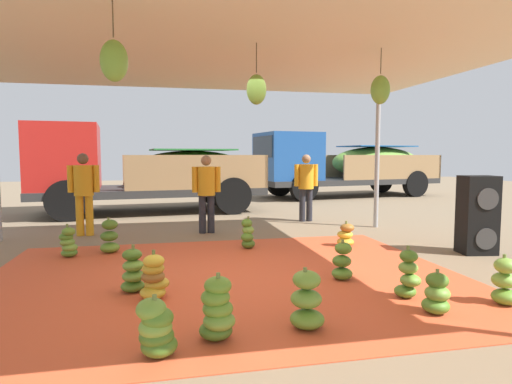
{
  "coord_description": "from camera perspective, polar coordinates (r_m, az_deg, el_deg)",
  "views": [
    {
      "loc": [
        -0.78,
        -5.45,
        1.6
      ],
      "look_at": [
        0.68,
        1.41,
        1.0
      ],
      "focal_mm": 30.34,
      "sensor_mm": 36.0,
      "label": 1
    }
  ],
  "objects": [
    {
      "name": "tent_canopy",
      "position": [
        5.57,
        -3.74,
        18.49
      ],
      "size": [
        8.0,
        7.0,
        3.0
      ],
      "color": "#9EA0A5",
      "rests_on": "ground"
    },
    {
      "name": "banana_bunch_4",
      "position": [
        3.86,
        -5.14,
        -15.31
      ],
      "size": [
        0.41,
        0.41,
        0.59
      ],
      "color": "#477523",
      "rests_on": "tarp_orange"
    },
    {
      "name": "ground_plane",
      "position": [
        8.63,
        -6.64,
        -5.8
      ],
      "size": [
        40.0,
        40.0,
        0.0
      ],
      "primitive_type": "plane",
      "color": "#7F6B51"
    },
    {
      "name": "banana_bunch_3",
      "position": [
        5.0,
        -13.29,
        -10.95
      ],
      "size": [
        0.4,
        0.4,
        0.55
      ],
      "color": "gold",
      "rests_on": "tarp_orange"
    },
    {
      "name": "banana_bunch_8",
      "position": [
        5.29,
        -15.92,
        -10.13
      ],
      "size": [
        0.36,
        0.37,
        0.56
      ],
      "color": "#518428",
      "rests_on": "tarp_orange"
    },
    {
      "name": "banana_bunch_11",
      "position": [
        4.82,
        22.71,
        -12.37
      ],
      "size": [
        0.34,
        0.33,
        0.45
      ],
      "color": "#518428",
      "rests_on": "tarp_orange"
    },
    {
      "name": "banana_bunch_12",
      "position": [
        4.13,
        6.7,
        -14.16
      ],
      "size": [
        0.42,
        0.42,
        0.56
      ],
      "color": "#60932D",
      "rests_on": "tarp_orange"
    },
    {
      "name": "tarp_orange",
      "position": [
        5.73,
        -3.78,
        -11.25
      ],
      "size": [
        6.15,
        4.89,
        0.01
      ],
      "primitive_type": "cube",
      "color": "#D1512D",
      "rests_on": "ground"
    },
    {
      "name": "banana_bunch_2",
      "position": [
        7.4,
        -1.1,
        -5.64
      ],
      "size": [
        0.3,
        0.32,
        0.55
      ],
      "color": "#477523",
      "rests_on": "tarp_orange"
    },
    {
      "name": "banana_bunch_10",
      "position": [
        5.18,
        19.41,
        -10.36
      ],
      "size": [
        0.31,
        0.33,
        0.59
      ],
      "color": "#518428",
      "rests_on": "tarp_orange"
    },
    {
      "name": "cargo_truck_far",
      "position": [
        16.95,
        11.34,
        3.59
      ],
      "size": [
        7.28,
        3.33,
        2.4
      ],
      "color": "#2D2D2D",
      "rests_on": "ground"
    },
    {
      "name": "worker_1",
      "position": [
        10.46,
        6.62,
        1.26
      ],
      "size": [
        0.59,
        0.36,
        1.61
      ],
      "color": "#26262D",
      "rests_on": "ground"
    },
    {
      "name": "worker_0",
      "position": [
        9.18,
        -21.76,
        0.52
      ],
      "size": [
        0.6,
        0.37,
        1.63
      ],
      "color": "orange",
      "rests_on": "ground"
    },
    {
      "name": "banana_bunch_5",
      "position": [
        7.75,
        11.75,
        -5.65
      ],
      "size": [
        0.41,
        0.42,
        0.44
      ],
      "color": "gold",
      "rests_on": "tarp_orange"
    },
    {
      "name": "banana_bunch_9",
      "position": [
        5.4,
        29.98,
        -10.34
      ],
      "size": [
        0.34,
        0.35,
        0.54
      ],
      "color": "#60932D",
      "rests_on": "tarp_orange"
    },
    {
      "name": "banana_bunch_7",
      "position": [
        3.65,
        -13.01,
        -17.18
      ],
      "size": [
        0.42,
        0.4,
        0.51
      ],
      "color": "#477523",
      "rests_on": "tarp_orange"
    },
    {
      "name": "worker_2",
      "position": [
        8.87,
        -6.56,
        0.55
      ],
      "size": [
        0.58,
        0.36,
        1.59
      ],
      "color": "#26262D",
      "rests_on": "ground"
    },
    {
      "name": "banana_bunch_1",
      "position": [
        7.46,
        -18.74,
        -5.7
      ],
      "size": [
        0.43,
        0.43,
        0.58
      ],
      "color": "#60932D",
      "rests_on": "tarp_orange"
    },
    {
      "name": "cargo_truck_main",
      "position": [
        12.43,
        -14.95,
        2.87
      ],
      "size": [
        6.31,
        3.08,
        2.4
      ],
      "color": "#2D2D2D",
      "rests_on": "ground"
    },
    {
      "name": "banana_bunch_0",
      "position": [
        7.38,
        -23.5,
        -6.2
      ],
      "size": [
        0.35,
        0.35,
        0.52
      ],
      "color": "#518428",
      "rests_on": "tarp_orange"
    },
    {
      "name": "banana_bunch_6",
      "position": [
        5.71,
        11.31,
        -9.1
      ],
      "size": [
        0.29,
        0.3,
        0.51
      ],
      "color": "#518428",
      "rests_on": "tarp_orange"
    },
    {
      "name": "speaker_stack",
      "position": [
        7.86,
        27.18,
        -2.7
      ],
      "size": [
        0.59,
        0.5,
        1.27
      ],
      "color": "black",
      "rests_on": "ground"
    }
  ]
}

